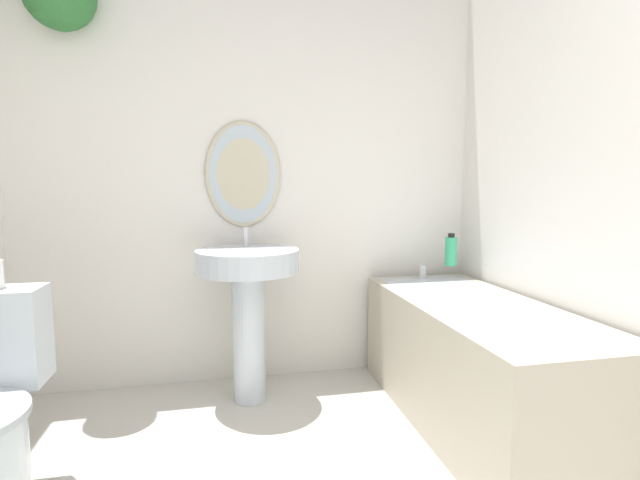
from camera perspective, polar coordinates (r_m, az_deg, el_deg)
name	(u,v)px	position (r m, az deg, el deg)	size (l,w,h in m)	color
wall_back	(239,157)	(2.67, -9.93, 10.00)	(2.68, 0.33, 2.40)	silver
pedestal_sink	(248,290)	(2.40, -8.83, -6.06)	(0.52, 0.52, 0.89)	silver
bathtub	(476,361)	(2.35, 18.67, -13.91)	(0.60, 1.41, 0.65)	#B2A893
shampoo_bottle	(451,251)	(2.80, 15.80, -1.28)	(0.07, 0.07, 0.19)	#38B275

